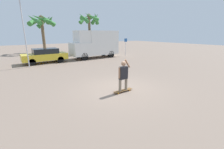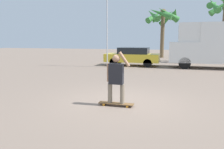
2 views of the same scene
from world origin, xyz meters
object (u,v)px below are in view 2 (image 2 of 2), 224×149
person_skateboarder (116,76)px  flagpole (108,16)px  camper_van (214,44)px  palm_tree_center_background (163,17)px  skateboard (116,104)px  parked_car_yellow (133,56)px

person_skateboarder → flagpole: 10.23m
camper_van → flagpole: bearing=-169.5°
person_skateboarder → camper_van: 11.60m
person_skateboarder → palm_tree_center_background: palm_tree_center_background is taller
person_skateboarder → skateboard: bearing=0.0°
camper_van → palm_tree_center_background: bearing=114.3°
skateboard → flagpole: (-3.07, 9.34, 3.70)m
camper_van → flagpole: (-7.44, -1.37, 2.03)m
person_skateboarder → palm_tree_center_background: size_ratio=0.28×
parked_car_yellow → flagpole: bearing=-138.8°
parked_car_yellow → camper_van: bearing=-0.3°
person_skateboarder → parked_car_yellow: person_skateboarder is taller
parked_car_yellow → palm_tree_center_background: (1.80, 8.92, 3.85)m
camper_van → palm_tree_center_background: size_ratio=1.01×
skateboard → parked_car_yellow: (-1.46, 10.74, 0.69)m
camper_van → parked_car_yellow: size_ratio=1.37×
camper_van → person_skateboarder: bearing=-112.2°
flagpole → palm_tree_center_background: bearing=71.8°
person_skateboarder → parked_car_yellow: bearing=97.8°
skateboard → flagpole: size_ratio=0.17×
parked_car_yellow → flagpole: 3.68m
person_skateboarder → parked_car_yellow: size_ratio=0.38×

